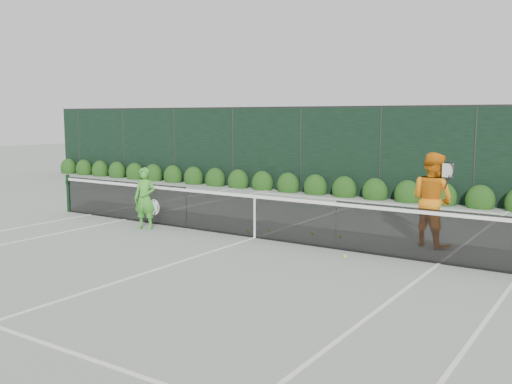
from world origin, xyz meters
The scene contains 8 objects.
ground centered at (0.00, 0.00, 0.00)m, with size 80.00×80.00×0.00m, color gray.
tennis_net centered at (-0.02, 0.00, 0.53)m, with size 12.90×0.10×1.07m.
player_woman centered at (-2.79, -0.60, 0.75)m, with size 0.67×0.50×1.50m.
player_man centered at (3.53, 1.41, 0.99)m, with size 1.18×1.07×1.98m.
court_lines centered at (0.00, 0.00, 0.01)m, with size 11.03×23.83×0.01m.
windscreen_fence centered at (0.00, -2.71, 1.51)m, with size 32.00×21.07×3.06m.
hedge_row centered at (0.00, 7.15, 0.23)m, with size 31.66×0.65×0.94m.
tennis_balls centered at (0.66, 0.55, 0.03)m, with size 3.07×1.70×0.07m.
Camera 1 is at (6.96, -10.49, 2.74)m, focal length 40.00 mm.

